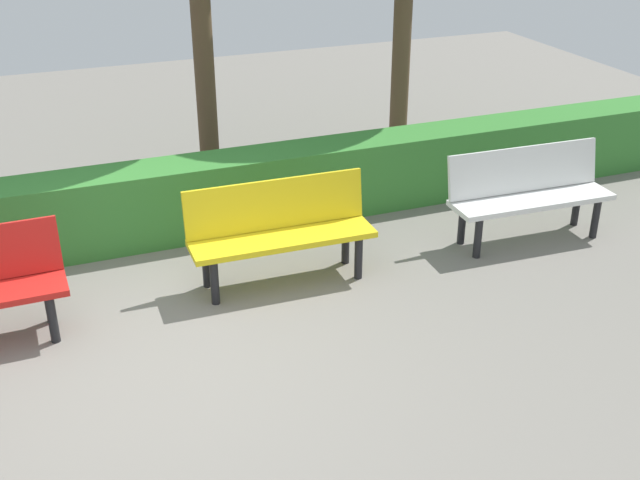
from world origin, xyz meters
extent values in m
plane|color=gray|center=(0.00, 0.00, 0.00)|extent=(17.79, 17.79, 0.00)
cube|color=white|center=(-3.67, -0.64, 0.41)|extent=(1.57, 0.48, 0.05)
cube|color=white|center=(-3.68, -0.83, 0.65)|extent=(1.56, 0.19, 0.42)
cylinder|color=black|center=(-4.30, -0.46, 0.20)|extent=(0.07, 0.07, 0.39)
cylinder|color=black|center=(-4.31, -0.76, 0.20)|extent=(0.07, 0.07, 0.39)
cylinder|color=black|center=(-3.04, -0.51, 0.20)|extent=(0.07, 0.07, 0.39)
cylinder|color=black|center=(-3.05, -0.81, 0.20)|extent=(0.07, 0.07, 0.39)
cube|color=yellow|center=(-1.26, -0.72, 0.41)|extent=(1.57, 0.46, 0.05)
cube|color=yellow|center=(-1.27, -0.91, 0.65)|extent=(1.56, 0.14, 0.42)
cylinder|color=black|center=(-1.89, -0.55, 0.20)|extent=(0.07, 0.07, 0.39)
cylinder|color=black|center=(-1.89, -0.85, 0.20)|extent=(0.07, 0.07, 0.39)
cylinder|color=black|center=(-0.63, -0.58, 0.20)|extent=(0.07, 0.07, 0.39)
cylinder|color=black|center=(-0.64, -0.88, 0.20)|extent=(0.07, 0.07, 0.39)
cylinder|color=black|center=(0.63, -0.48, 0.20)|extent=(0.07, 0.07, 0.39)
cylinder|color=black|center=(0.64, -0.78, 0.20)|extent=(0.07, 0.07, 0.39)
cube|color=#387F33|center=(-1.18, -1.94, 0.36)|extent=(13.79, 0.51, 0.73)
cylinder|color=brown|center=(-3.67, -3.39, 1.31)|extent=(0.22, 0.22, 2.61)
cylinder|color=brown|center=(-1.36, -3.56, 1.46)|extent=(0.22, 0.22, 2.92)
camera|label=1|loc=(0.64, 4.95, 3.34)|focal=44.78mm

